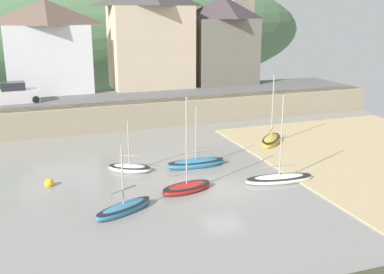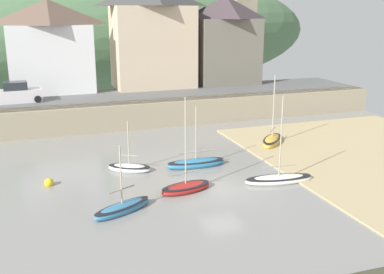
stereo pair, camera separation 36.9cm
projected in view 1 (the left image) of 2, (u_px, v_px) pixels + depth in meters
ground at (338, 256)px, 20.26m from camera, size 48.00×41.00×0.61m
quay_seawall at (150, 111)px, 43.95m from camera, size 48.00×9.40×2.40m
hillside_backdrop at (78, 31)px, 75.69m from camera, size 80.00×44.00×21.27m
waterfront_building_left at (48, 46)px, 46.49m from camera, size 8.66×4.86×9.46m
waterfront_building_centre at (150, 35)px, 49.82m from camera, size 8.95×5.95×11.39m
waterfront_building_right at (223, 39)px, 52.88m from camera, size 7.53×5.77×9.96m
church_with_spire at (239, 20)px, 57.24m from camera, size 3.00×3.00×13.93m
sailboat_white_hull at (279, 179)px, 29.45m from camera, size 4.72×1.89×5.84m
sailboat_tall_mast at (130, 168)px, 31.46m from camera, size 3.28×2.67×3.68m
rowboat_small_beached at (196, 163)px, 32.32m from camera, size 4.31×1.36×4.55m
sailboat_far_left at (124, 208)px, 24.98m from camera, size 3.79×2.57×4.02m
sailboat_blue_trim at (271, 141)px, 37.76m from camera, size 3.50×3.72×6.00m
fishing_boat_green at (187, 187)px, 27.95m from camera, size 3.58×2.02×6.05m
parked_car_near_slipway at (16, 94)px, 42.37m from camera, size 4.19×1.93×1.95m
mooring_buoy at (49, 183)px, 28.77m from camera, size 0.60×0.60×0.60m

